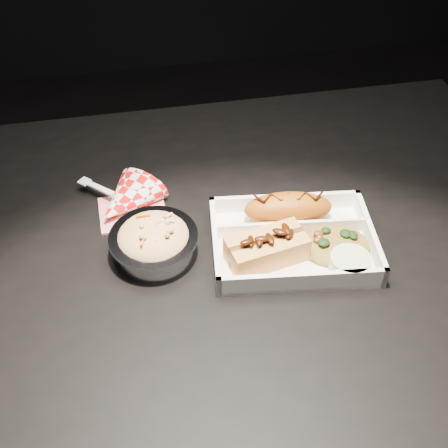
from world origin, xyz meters
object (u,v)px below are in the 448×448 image
(foil_coleslaw_cup, at_px, (154,240))
(napkin_fork, at_px, (125,201))
(hotdog, at_px, (267,247))
(fried_pastry, at_px, (288,208))
(dining_table, at_px, (214,274))
(food_tray, at_px, (292,243))

(foil_coleslaw_cup, height_order, napkin_fork, same)
(hotdog, bearing_deg, foil_coleslaw_cup, 152.66)
(fried_pastry, xyz_separation_m, napkin_fork, (-0.26, 0.09, -0.02))
(fried_pastry, bearing_deg, foil_coleslaw_cup, -172.88)
(foil_coleslaw_cup, bearing_deg, napkin_fork, 107.85)
(dining_table, xyz_separation_m, napkin_fork, (-0.13, 0.10, 0.11))
(fried_pastry, distance_m, hotdog, 0.09)
(dining_table, relative_size, fried_pastry, 8.39)
(fried_pastry, xyz_separation_m, foil_coleslaw_cup, (-0.22, -0.03, -0.00))
(dining_table, relative_size, food_tray, 4.44)
(foil_coleslaw_cup, bearing_deg, food_tray, -7.32)
(dining_table, bearing_deg, napkin_fork, 144.38)
(fried_pastry, distance_m, napkin_fork, 0.27)
(food_tray, bearing_deg, foil_coleslaw_cup, 179.70)
(food_tray, distance_m, hotdog, 0.06)
(food_tray, xyz_separation_m, foil_coleslaw_cup, (-0.21, 0.03, 0.02))
(dining_table, xyz_separation_m, fried_pastry, (0.12, 0.01, 0.12))
(dining_table, bearing_deg, foil_coleslaw_cup, -168.14)
(hotdog, distance_m, foil_coleslaw_cup, 0.17)
(hotdog, bearing_deg, dining_table, 124.18)
(hotdog, height_order, napkin_fork, napkin_fork)
(dining_table, height_order, napkin_fork, napkin_fork)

